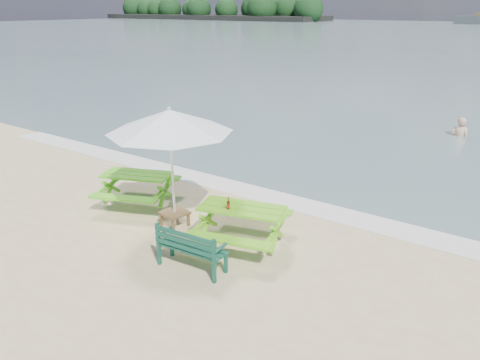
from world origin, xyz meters
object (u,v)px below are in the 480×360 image
Objects in this scene: picnic_table_right at (242,226)px; swimmer at (459,140)px; beer_bottle at (228,205)px; side_table at (175,218)px; patio_umbrella at (170,121)px; park_bench at (192,256)px; picnic_table_left at (138,189)px.

picnic_table_right is 1.27× the size of swimmer.
swimmer is (2.06, 12.41, -1.13)m from beer_bottle.
picnic_table_right reaches higher than side_table.
patio_umbrella reaches higher than beer_bottle.
patio_umbrella reaches higher than swimmer.
patio_umbrella reaches higher than park_bench.
picnic_table_right is 0.74× the size of patio_umbrella.
swimmer is at bearing 73.61° from side_table.
side_table is at bearing -14.51° from picnic_table_left.
beer_bottle is at bearing -8.36° from picnic_table_left.
park_bench reaches higher than picnic_table_left.
beer_bottle is at bearing -124.93° from picnic_table_right.
picnic_table_left is 1.01× the size of picnic_table_right.
park_bench reaches higher than side_table.
patio_umbrella is at bearing 178.36° from beer_bottle.
park_bench is (3.21, -1.62, -0.13)m from picnic_table_left.
picnic_table_right is at bearing -98.86° from swimmer.
beer_bottle reaches higher than picnic_table_left.
swimmer is (3.64, 12.37, -0.38)m from side_table.
side_table is (-1.55, 1.19, -0.08)m from park_bench.
picnic_table_left is 3.41m from picnic_table_right.
beer_bottle is 0.14× the size of swimmer.
side_table is 0.20× the size of patio_umbrella.
picnic_table_right is at bearing -3.93° from picnic_table_left.
beer_bottle is 12.63m from swimmer.
picnic_table_right is 2.71m from patio_umbrella.
swimmer is (5.30, 11.93, -0.59)m from picnic_table_left.
picnic_table_right reaches higher than swimmer.
patio_umbrella is 11.99× the size of beer_bottle.
park_bench is at bearing -37.57° from side_table.
park_bench is 13.72m from swimmer.
picnic_table_left is 3.74× the size of side_table.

